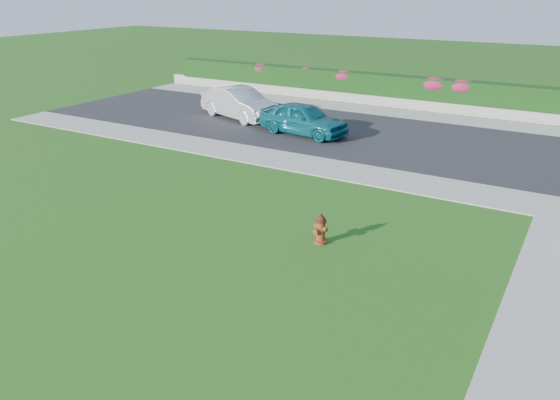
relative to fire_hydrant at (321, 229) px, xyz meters
The scene contains 14 objects.
ground 3.64m from the fire_hydrant, 112.89° to the right, with size 120.00×120.00×0.00m, color black.
street_far 12.45m from the fire_hydrant, 120.98° to the left, with size 26.00×8.00×0.04m, color black.
sidewalk_far 9.33m from the fire_hydrant, 142.56° to the left, with size 24.00×2.00×0.04m, color gray.
sidewalk_beyond 15.86m from the fire_hydrant, 98.73° to the left, with size 34.00×2.00×0.04m, color gray.
retaining_wall 17.34m from the fire_hydrant, 97.98° to the left, with size 34.00×0.40×0.60m, color gray.
hedge 17.45m from the fire_hydrant, 97.93° to the left, with size 32.00×0.90×1.10m, color black.
fire_hydrant is the anchor object (origin of this frame).
sedan_teal 10.90m from the fire_hydrant, 120.31° to the left, with size 1.65×4.10×1.40m, color #0D5C69.
sedan_silver 14.32m from the fire_hydrant, 132.56° to the left, with size 1.60×4.58×1.51m, color #AEB0B6.
flower_clump_a 21.31m from the fire_hydrant, 126.23° to the left, with size 1.22×0.78×0.61m, color #A41C4F.
flower_clump_b 19.63m from the fire_hydrant, 118.82° to the left, with size 1.05×0.67×0.52m, color #A41C4F.
flower_clump_c 18.59m from the fire_hydrant, 112.32° to the left, with size 1.32×0.85×0.66m, color #A41C4F.
flower_clump_d 17.31m from the fire_hydrant, 96.33° to the left, with size 1.48×0.95×0.74m, color #A41C4F.
flower_clump_e 17.21m from the fire_hydrant, 91.62° to the left, with size 1.43×0.92×0.72m, color #A41C4F.
Camera 1 is at (6.95, -8.24, 6.28)m, focal length 35.00 mm.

